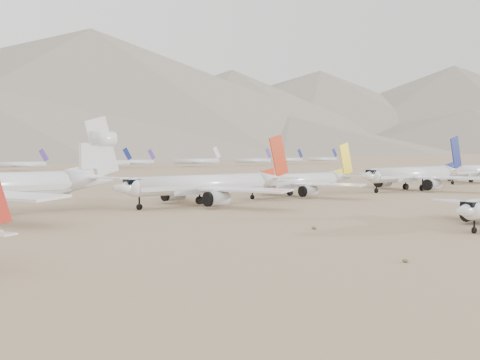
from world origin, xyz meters
The scene contains 7 objects.
ground centered at (0.00, 0.00, 0.00)m, with size 7000.00×7000.00×0.00m, color #7C6348.
row2_navy_widebody centered at (71.42, 63.92, 5.41)m, with size 54.47×53.26×19.38m.
row2_gold_tail centered at (20.67, 70.51, 4.62)m, with size 46.45×45.43×16.54m.
row2_orange_tail centered at (-17.30, 64.43, 5.20)m, with size 51.94×50.81×18.53m.
row2_blue_far centered at (131.16, 73.74, 5.05)m, with size 50.98×49.85×18.12m.
distant_storage_row centered at (40.44, 337.13, 4.30)m, with size 615.79×63.13×14.17m.
foothills centered at (526.68, 1100.00, 67.15)m, with size 4637.50×1395.00×155.00m.
Camera 1 is at (-108.19, -60.64, 14.51)m, focal length 45.00 mm.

